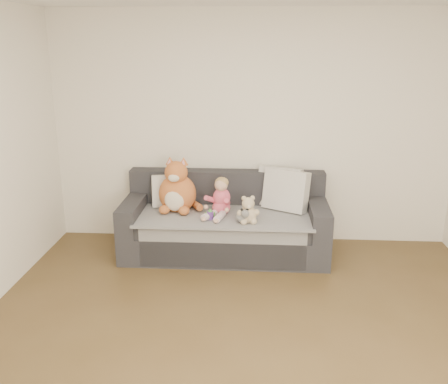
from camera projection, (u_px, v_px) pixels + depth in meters
The scene contains 10 objects.
room_shell at pixel (248, 178), 3.61m from camera, with size 5.00×5.00×5.00m.
sofa at pixel (225, 225), 5.48m from camera, with size 2.20×0.94×0.85m.
cushion_left at pixel (170, 191), 5.55m from camera, with size 0.41×0.23×0.37m.
cushion_right_back at pixel (280, 187), 5.56m from camera, with size 0.52×0.37×0.45m.
cushion_right_front at pixel (286, 190), 5.42m from camera, with size 0.53×0.43×0.46m.
toddler at pixel (220, 199), 5.27m from camera, with size 0.30×0.42×0.41m.
plush_cat at pixel (177, 190), 5.40m from camera, with size 0.49×0.42×0.62m.
teddy_bear at pixel (248, 212), 5.06m from camera, with size 0.23×0.18×0.29m.
plush_cow at pixel (243, 216), 5.08m from camera, with size 0.14×0.21×0.18m.
sippy_cup at pixel (210, 214), 5.16m from camera, with size 0.10×0.08×0.12m.
Camera 1 is at (0.06, -3.06, 2.26)m, focal length 40.00 mm.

